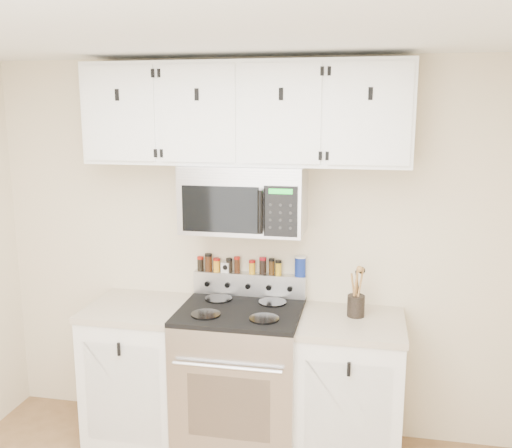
{
  "coord_description": "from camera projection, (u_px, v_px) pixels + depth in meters",
  "views": [
    {
      "loc": [
        0.76,
        -1.88,
        2.18
      ],
      "look_at": [
        0.1,
        1.45,
        1.49
      ],
      "focal_mm": 40.0,
      "sensor_mm": 36.0,
      "label": 1
    }
  ],
  "objects": [
    {
      "name": "salt_canister",
      "position": [
        300.0,
        266.0,
        3.73
      ],
      "size": [
        0.07,
        0.07,
        0.13
      ],
      "color": "navy",
      "rests_on": "range"
    },
    {
      "name": "microwave",
      "position": [
        244.0,
        198.0,
        3.55
      ],
      "size": [
        0.76,
        0.44,
        0.42
      ],
      "color": "#9E9EA3",
      "rests_on": "back_wall"
    },
    {
      "name": "back_wall",
      "position": [
        251.0,
        250.0,
        3.81
      ],
      "size": [
        3.5,
        0.01,
        2.5
      ],
      "primitive_type": "cube",
      "color": "beige",
      "rests_on": "floor"
    },
    {
      "name": "spice_jar_3",
      "position": [
        229.0,
        265.0,
        3.83
      ],
      "size": [
        0.04,
        0.04,
        0.1
      ],
      "color": "black",
      "rests_on": "range"
    },
    {
      "name": "spice_jar_4",
      "position": [
        237.0,
        265.0,
        3.81
      ],
      "size": [
        0.04,
        0.04,
        0.11
      ],
      "color": "#3B1C0E",
      "rests_on": "range"
    },
    {
      "name": "kitchen_timer",
      "position": [
        226.0,
        267.0,
        3.83
      ],
      "size": [
        0.07,
        0.06,
        0.07
      ],
      "primitive_type": "cube",
      "rotation": [
        0.0,
        0.0,
        -0.24
      ],
      "color": "silver",
      "rests_on": "range"
    },
    {
      "name": "spice_jar_1",
      "position": [
        208.0,
        262.0,
        3.85
      ],
      "size": [
        0.05,
        0.05,
        0.12
      ],
      "color": "#3F210F",
      "rests_on": "range"
    },
    {
      "name": "spice_jar_6",
      "position": [
        263.0,
        266.0,
        3.78
      ],
      "size": [
        0.05,
        0.05,
        0.11
      ],
      "color": "black",
      "rests_on": "range"
    },
    {
      "name": "spice_jar_2",
      "position": [
        217.0,
        265.0,
        3.84
      ],
      "size": [
        0.05,
        0.05,
        0.09
      ],
      "color": "orange",
      "rests_on": "range"
    },
    {
      "name": "spice_jar_0",
      "position": [
        200.0,
        263.0,
        3.86
      ],
      "size": [
        0.04,
        0.04,
        0.1
      ],
      "color": "black",
      "rests_on": "range"
    },
    {
      "name": "base_cabinet_left",
      "position": [
        141.0,
        370.0,
        3.82
      ],
      "size": [
        0.64,
        0.62,
        0.92
      ],
      "color": "white",
      "rests_on": "floor"
    },
    {
      "name": "spice_jar_7",
      "position": [
        272.0,
        266.0,
        3.77
      ],
      "size": [
        0.04,
        0.04,
        0.11
      ],
      "color": "#3D260E",
      "rests_on": "range"
    },
    {
      "name": "upper_cabinets",
      "position": [
        245.0,
        114.0,
        3.48
      ],
      "size": [
        2.0,
        0.35,
        0.62
      ],
      "color": "white",
      "rests_on": "back_wall"
    },
    {
      "name": "spice_jar_5",
      "position": [
        252.0,
        267.0,
        3.8
      ],
      "size": [
        0.04,
        0.04,
        0.09
      ],
      "color": "gold",
      "rests_on": "range"
    },
    {
      "name": "range",
      "position": [
        241.0,
        377.0,
        3.66
      ],
      "size": [
        0.76,
        0.65,
        1.1
      ],
      "color": "#B7B7BA",
      "rests_on": "floor"
    },
    {
      "name": "utensil_crock",
      "position": [
        356.0,
        304.0,
        3.51
      ],
      "size": [
        0.11,
        0.11,
        0.31
      ],
      "color": "black",
      "rests_on": "base_cabinet_right"
    },
    {
      "name": "spice_jar_8",
      "position": [
        278.0,
        268.0,
        3.76
      ],
      "size": [
        0.04,
        0.04,
        0.1
      ],
      "color": "gold",
      "rests_on": "range"
    },
    {
      "name": "base_cabinet_right",
      "position": [
        349.0,
        389.0,
        3.55
      ],
      "size": [
        0.64,
        0.62,
        0.92
      ],
      "color": "white",
      "rests_on": "floor"
    },
    {
      "name": "ceiling",
      "position": [
        142.0,
        12.0,
        1.89
      ],
      "size": [
        3.5,
        3.5,
        0.01
      ],
      "primitive_type": "cube",
      "color": "white",
      "rests_on": "back_wall"
    }
  ]
}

